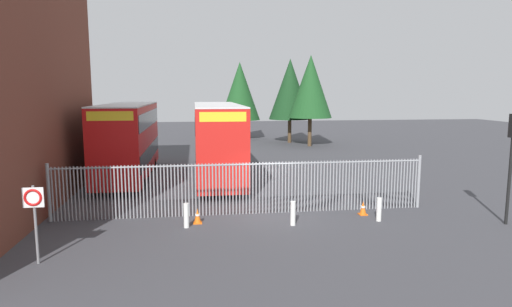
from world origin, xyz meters
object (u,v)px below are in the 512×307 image
object	(u,v)px
bollard_near_right	(379,209)
traffic_light_kerbside	(512,148)
double_decker_bus_near_gate	(217,139)
traffic_cone_mid_forecourt	(197,216)
traffic_cone_by_gate	(363,208)
bollard_near_left	(186,215)
double_decker_bus_behind_fence_left	(129,138)
bollard_center_front	(293,213)
speed_limit_sign_post	(34,206)

from	to	relation	value
bollard_near_right	traffic_light_kerbside	size ratio (longest dim) A/B	0.22
double_decker_bus_near_gate	traffic_cone_mid_forecourt	distance (m)	8.76
bollard_near_right	traffic_cone_by_gate	xyz separation A→B (m)	(-0.29, 0.93, -0.19)
traffic_cone_by_gate	traffic_cone_mid_forecourt	bearing A→B (deg)	-178.05
bollard_near_right	traffic_cone_mid_forecourt	size ratio (longest dim) A/B	1.61
double_decker_bus_near_gate	bollard_near_right	distance (m)	11.05
traffic_cone_by_gate	traffic_light_kerbside	world-z (taller)	traffic_light_kerbside
bollard_near_left	bollard_near_right	world-z (taller)	same
double_decker_bus_near_gate	bollard_near_left	xyz separation A→B (m)	(-1.66, -8.90, -1.95)
double_decker_bus_behind_fence_left	bollard_near_left	size ratio (longest dim) A/B	11.38
bollard_center_front	bollard_near_left	bearing A→B (deg)	175.96
double_decker_bus_near_gate	double_decker_bus_behind_fence_left	bearing A→B (deg)	165.42
bollard_center_front	traffic_cone_mid_forecourt	bearing A→B (deg)	167.92
bollard_near_left	traffic_light_kerbside	distance (m)	12.67
traffic_cone_mid_forecourt	bollard_center_front	bearing A→B (deg)	-12.08
bollard_near_right	speed_limit_sign_post	xyz separation A→B (m)	(-11.96, -2.75, 1.30)
bollard_center_front	bollard_near_right	xyz separation A→B (m)	(3.53, 0.09, 0.00)
bollard_center_front	traffic_cone_by_gate	distance (m)	3.40
double_decker_bus_behind_fence_left	bollard_near_left	bearing A→B (deg)	-71.03
traffic_light_kerbside	traffic_cone_by_gate	bearing A→B (deg)	157.97
double_decker_bus_near_gate	speed_limit_sign_post	world-z (taller)	double_decker_bus_near_gate
traffic_cone_mid_forecourt	speed_limit_sign_post	distance (m)	6.08
double_decker_bus_near_gate	traffic_cone_by_gate	distance (m)	10.17
double_decker_bus_near_gate	traffic_light_kerbside	distance (m)	14.80
speed_limit_sign_post	traffic_light_kerbside	xyz separation A→B (m)	(16.71, 1.64, 1.21)
bollard_near_left	bollard_center_front	bearing A→B (deg)	-4.04
bollard_center_front	traffic_cone_mid_forecourt	distance (m)	3.74
bollard_near_right	traffic_cone_mid_forecourt	xyz separation A→B (m)	(-7.18, 0.70, -0.19)
speed_limit_sign_post	bollard_near_right	bearing A→B (deg)	12.95
bollard_near_right	bollard_center_front	bearing A→B (deg)	-178.61
traffic_cone_by_gate	double_decker_bus_near_gate	bearing A→B (deg)	124.68
bollard_near_left	speed_limit_sign_post	size ratio (longest dim) A/B	0.40
bollard_near_left	speed_limit_sign_post	world-z (taller)	speed_limit_sign_post
traffic_light_kerbside	bollard_near_left	bearing A→B (deg)	173.95
bollard_center_front	speed_limit_sign_post	size ratio (longest dim) A/B	0.40
traffic_cone_mid_forecourt	bollard_near_left	bearing A→B (deg)	-130.55
bollard_near_right	traffic_cone_mid_forecourt	world-z (taller)	bollard_near_right
speed_limit_sign_post	traffic_light_kerbside	bearing A→B (deg)	5.62
traffic_light_kerbside	bollard_near_right	bearing A→B (deg)	166.88
bollard_center_front	bollard_near_right	bearing A→B (deg)	1.39
double_decker_bus_near_gate	traffic_cone_mid_forecourt	xyz separation A→B (m)	(-1.24, -8.41, -2.13)
speed_limit_sign_post	double_decker_bus_behind_fence_left	bearing A→B (deg)	86.40
double_decker_bus_behind_fence_left	traffic_cone_mid_forecourt	xyz separation A→B (m)	(3.95, -9.76, -2.13)
bollard_center_front	speed_limit_sign_post	bearing A→B (deg)	-162.45
double_decker_bus_near_gate	bollard_center_front	distance (m)	9.70
bollard_near_left	traffic_cone_by_gate	size ratio (longest dim) A/B	1.61
bollard_near_left	speed_limit_sign_post	bearing A→B (deg)	-145.86
speed_limit_sign_post	traffic_light_kerbside	size ratio (longest dim) A/B	0.56
traffic_cone_by_gate	traffic_light_kerbside	size ratio (longest dim) A/B	0.14
speed_limit_sign_post	bollard_center_front	bearing A→B (deg)	17.55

